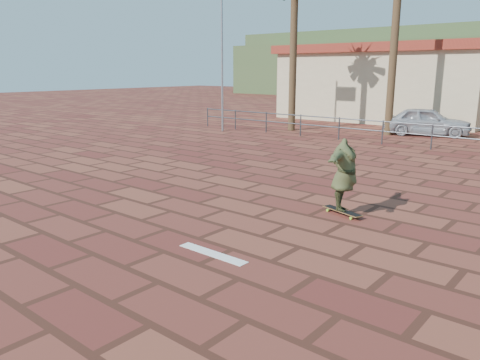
% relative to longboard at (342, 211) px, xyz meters
% --- Properties ---
extents(ground, '(120.00, 120.00, 0.00)m').
position_rel_longboard_xyz_m(ground, '(-1.35, -2.18, -0.08)').
color(ground, brown).
rests_on(ground, ground).
extents(paint_stripe, '(1.40, 0.22, 0.01)m').
position_rel_longboard_xyz_m(paint_stripe, '(-0.65, -3.38, -0.08)').
color(paint_stripe, white).
rests_on(paint_stripe, ground).
extents(guardrail, '(24.06, 0.06, 1.00)m').
position_rel_longboard_xyz_m(guardrail, '(-1.35, 9.82, 0.60)').
color(guardrail, '#47494F').
rests_on(guardrail, ground).
extents(flagpole, '(1.30, 0.10, 8.00)m').
position_rel_longboard_xyz_m(flagpole, '(-11.22, 8.82, 4.56)').
color(flagpole, gray).
rests_on(flagpole, ground).
extents(building_west, '(12.60, 7.60, 4.50)m').
position_rel_longboard_xyz_m(building_west, '(-7.35, 19.82, 2.20)').
color(building_west, beige).
rests_on(building_west, ground).
extents(hill_back, '(35.00, 14.00, 8.00)m').
position_rel_longboard_xyz_m(hill_back, '(-23.35, 53.82, 3.92)').
color(hill_back, '#384C28').
rests_on(hill_back, ground).
extents(longboard, '(1.02, 0.50, 0.10)m').
position_rel_longboard_xyz_m(longboard, '(0.00, 0.00, 0.00)').
color(longboard, olive).
rests_on(longboard, ground).
extents(skateboarder, '(1.01, 1.98, 1.56)m').
position_rel_longboard_xyz_m(skateboarder, '(0.00, 0.00, 0.80)').
color(skateboarder, '#424826').
rests_on(skateboarder, longboard).
extents(car_silver, '(4.16, 2.57, 1.32)m').
position_rel_longboard_xyz_m(car_silver, '(-2.89, 13.82, 0.58)').
color(car_silver, '#A3A5AA').
rests_on(car_silver, ground).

